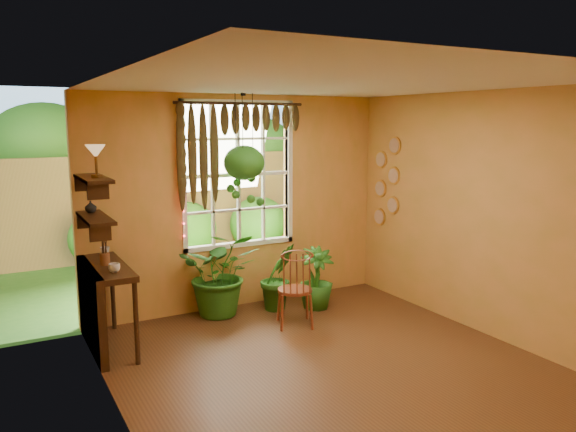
% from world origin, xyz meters
% --- Properties ---
extents(floor, '(4.50, 4.50, 0.00)m').
position_xyz_m(floor, '(0.00, 0.00, 0.00)').
color(floor, '#573219').
rests_on(floor, ground).
extents(ceiling, '(4.50, 4.50, 0.00)m').
position_xyz_m(ceiling, '(0.00, 0.00, 2.70)').
color(ceiling, silver).
rests_on(ceiling, wall_back).
extents(wall_back, '(4.00, 0.00, 4.00)m').
position_xyz_m(wall_back, '(0.00, 2.25, 1.35)').
color(wall_back, '#E4954D').
rests_on(wall_back, floor).
extents(wall_left, '(0.00, 4.50, 4.50)m').
position_xyz_m(wall_left, '(-2.00, 0.00, 1.35)').
color(wall_left, '#E4954D').
rests_on(wall_left, floor).
extents(wall_right, '(0.00, 4.50, 4.50)m').
position_xyz_m(wall_right, '(2.00, 0.00, 1.35)').
color(wall_right, '#E4954D').
rests_on(wall_right, floor).
extents(window, '(1.52, 0.10, 1.86)m').
position_xyz_m(window, '(0.00, 2.28, 1.70)').
color(window, white).
rests_on(window, wall_back).
extents(valance_vine, '(1.70, 0.12, 1.10)m').
position_xyz_m(valance_vine, '(-0.08, 2.16, 2.28)').
color(valance_vine, '#311B0D').
rests_on(valance_vine, window).
extents(string_lights, '(0.03, 0.03, 1.54)m').
position_xyz_m(string_lights, '(-0.76, 2.19, 1.75)').
color(string_lights, '#FF2633').
rests_on(string_lights, window).
extents(wall_plates, '(0.04, 0.32, 1.10)m').
position_xyz_m(wall_plates, '(1.98, 1.79, 1.55)').
color(wall_plates, beige).
rests_on(wall_plates, wall_right).
extents(counter_ledge, '(0.40, 1.20, 0.90)m').
position_xyz_m(counter_ledge, '(-1.91, 1.60, 0.55)').
color(counter_ledge, '#311B0D').
rests_on(counter_ledge, floor).
extents(shelf_lower, '(0.25, 0.90, 0.04)m').
position_xyz_m(shelf_lower, '(-1.88, 1.60, 1.40)').
color(shelf_lower, '#311B0D').
rests_on(shelf_lower, wall_left).
extents(shelf_upper, '(0.25, 0.90, 0.04)m').
position_xyz_m(shelf_upper, '(-1.88, 1.60, 1.80)').
color(shelf_upper, '#311B0D').
rests_on(shelf_upper, wall_left).
extents(backyard, '(14.00, 10.00, 12.00)m').
position_xyz_m(backyard, '(0.24, 6.87, 1.28)').
color(backyard, '#245819').
rests_on(backyard, ground).
extents(windsor_chair, '(0.53, 0.54, 1.08)m').
position_xyz_m(windsor_chair, '(0.24, 1.23, 0.31)').
color(windsor_chair, brown).
rests_on(windsor_chair, floor).
extents(potted_plant_left, '(1.22, 1.16, 1.07)m').
position_xyz_m(potted_plant_left, '(-0.37, 2.00, 0.54)').
color(potted_plant_left, '#235516').
rests_on(potted_plant_left, floor).
extents(potted_plant_mid, '(0.49, 0.41, 0.85)m').
position_xyz_m(potted_plant_mid, '(0.34, 1.85, 0.42)').
color(potted_plant_mid, '#235516').
rests_on(potted_plant_mid, floor).
extents(potted_plant_right, '(0.51, 0.51, 0.78)m').
position_xyz_m(potted_plant_right, '(0.79, 1.66, 0.39)').
color(potted_plant_right, '#235516').
rests_on(potted_plant_right, floor).
extents(hanging_basket, '(0.50, 0.50, 1.38)m').
position_xyz_m(hanging_basket, '(-0.05, 1.98, 1.85)').
color(hanging_basket, black).
rests_on(hanging_basket, ceiling).
extents(cup_a, '(0.12, 0.12, 0.09)m').
position_xyz_m(cup_a, '(-1.78, 1.26, 0.94)').
color(cup_a, silver).
rests_on(cup_a, counter_ledge).
extents(cup_b, '(0.13, 0.13, 0.09)m').
position_xyz_m(cup_b, '(-1.72, 2.04, 0.95)').
color(cup_b, beige).
rests_on(cup_b, counter_ledge).
extents(brush_jar, '(0.10, 0.10, 0.36)m').
position_xyz_m(brush_jar, '(-1.80, 1.62, 1.04)').
color(brush_jar, brown).
rests_on(brush_jar, counter_ledge).
extents(shelf_vase, '(0.15, 0.15, 0.12)m').
position_xyz_m(shelf_vase, '(-1.87, 1.87, 1.48)').
color(shelf_vase, '#B2AD99').
rests_on(shelf_vase, shelf_lower).
extents(tiffany_lamp, '(0.19, 0.19, 0.32)m').
position_xyz_m(tiffany_lamp, '(-1.86, 1.46, 2.06)').
color(tiffany_lamp, brown).
rests_on(tiffany_lamp, shelf_upper).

